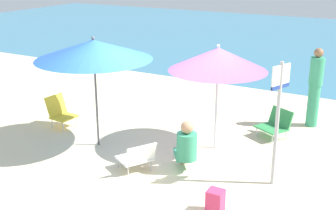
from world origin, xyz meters
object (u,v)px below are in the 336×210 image
object	(u,v)px
beach_chair_b	(137,157)
warning_sign	(278,108)
umbrella_purple	(218,59)
beach_bag	(215,202)
person_b	(186,146)
beach_chair_a	(60,111)
beach_chair_c	(275,124)
umbrella_blue	(94,50)
person_a	(315,87)

from	to	relation	value
beach_chair_b	warning_sign	size ratio (longest dim) A/B	0.37
umbrella_purple	beach_bag	size ratio (longest dim) A/B	5.67
umbrella_purple	person_b	bearing A→B (deg)	-92.54
beach_chair_b	beach_bag	size ratio (longest dim) A/B	2.10
umbrella_purple	beach_bag	world-z (taller)	umbrella_purple
beach_chair_a	person_b	bearing A→B (deg)	-3.93
beach_chair_a	warning_sign	xyz separation A→B (m)	(4.71, -0.28, 0.94)
beach_chair_a	person_b	distance (m)	3.33
beach_chair_c	person_b	world-z (taller)	person_b
beach_chair_a	beach_bag	size ratio (longest dim) A/B	1.91
umbrella_blue	umbrella_purple	distance (m)	2.25
umbrella_blue	beach_bag	size ratio (longest dim) A/B	6.11
warning_sign	beach_bag	distance (m)	1.72
umbrella_blue	umbrella_purple	bearing A→B (deg)	25.97
person_a	warning_sign	world-z (taller)	warning_sign
warning_sign	beach_chair_c	bearing A→B (deg)	126.16
umbrella_blue	beach_chair_c	bearing A→B (deg)	35.76
umbrella_blue	beach_chair_a	distance (m)	2.06
warning_sign	person_a	bearing A→B (deg)	111.33
warning_sign	beach_bag	size ratio (longest dim) A/B	5.70
person_a	beach_bag	xyz separation A→B (m)	(-0.45, -4.17, -0.69)
umbrella_blue	beach_bag	xyz separation A→B (m)	(2.92, -1.11, -1.70)
beach_chair_b	beach_bag	world-z (taller)	beach_chair_b
beach_chair_a	person_a	world-z (taller)	person_a
person_b	warning_sign	world-z (taller)	warning_sign
umbrella_blue	warning_sign	world-z (taller)	umbrella_blue
umbrella_blue	person_a	distance (m)	4.67
warning_sign	person_b	bearing A→B (deg)	-148.64
umbrella_blue	beach_bag	distance (m)	3.56
person_b	beach_bag	bearing A→B (deg)	-172.56
umbrella_blue	beach_chair_b	size ratio (longest dim) A/B	2.91
person_a	person_b	world-z (taller)	person_a
umbrella_purple	person_b	world-z (taller)	umbrella_purple
beach_chair_b	person_b	distance (m)	0.85
umbrella_blue	beach_chair_c	distance (m)	3.87
beach_chair_a	beach_chair_c	xyz separation A→B (m)	(4.19, 1.66, -0.06)
umbrella_purple	umbrella_blue	bearing A→B (deg)	-154.03
beach_chair_b	beach_chair_a	bearing A→B (deg)	9.65
beach_bag	beach_chair_c	bearing A→B (deg)	91.10
beach_chair_b	warning_sign	xyz separation A→B (m)	(2.13, 0.69, 1.01)
umbrella_blue	person_b	size ratio (longest dim) A/B	2.35
beach_chair_c	beach_bag	world-z (taller)	beach_chair_c
umbrella_purple	person_b	distance (m)	1.69
person_a	umbrella_purple	bearing A→B (deg)	106.71
beach_chair_a	beach_chair_b	world-z (taller)	beach_chair_a
umbrella_purple	beach_chair_c	world-z (taller)	umbrella_purple
person_b	beach_bag	distance (m)	1.39
umbrella_blue	person_a	size ratio (longest dim) A/B	1.27
person_a	beach_bag	size ratio (longest dim) A/B	4.81
umbrella_purple	beach_chair_b	xyz separation A→B (m)	(-0.76, -1.55, -1.46)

